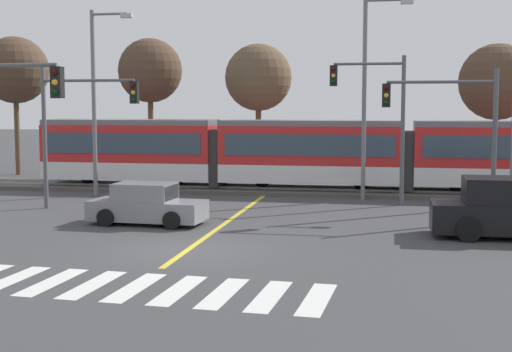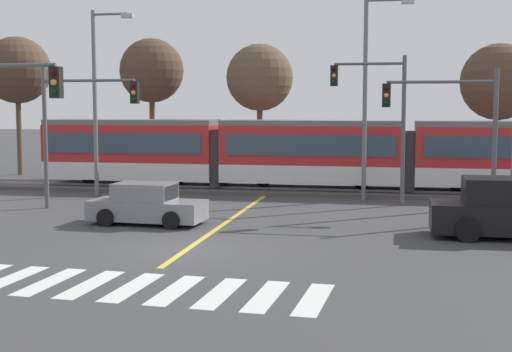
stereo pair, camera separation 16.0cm
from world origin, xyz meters
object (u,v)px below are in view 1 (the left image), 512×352
(light_rail_tram, at_px, (311,152))
(traffic_light_mid_right, at_px, (454,120))
(pickup_truck, at_px, (511,213))
(street_lamp_west, at_px, (97,92))
(bare_tree_east, at_px, (258,78))
(bare_tree_far_east, at_px, (497,82))
(street_lamp_centre, at_px, (369,86))
(sedan_crossing, at_px, (147,205))
(bare_tree_far_west, at_px, (15,71))
(traffic_light_mid_left, at_px, (77,116))
(bare_tree_west, at_px, (150,71))
(traffic_light_far_right, at_px, (379,107))

(light_rail_tram, height_order, traffic_light_mid_right, traffic_light_mid_right)
(pickup_truck, height_order, street_lamp_west, street_lamp_west)
(traffic_light_mid_right, distance_m, bare_tree_east, 15.55)
(street_lamp_west, height_order, bare_tree_far_east, street_lamp_west)
(street_lamp_centre, bearing_deg, sedan_crossing, -133.35)
(sedan_crossing, relative_size, bare_tree_east, 0.55)
(light_rail_tram, distance_m, bare_tree_far_west, 20.48)
(pickup_truck, relative_size, street_lamp_centre, 0.59)
(street_lamp_west, distance_m, street_lamp_centre, 12.81)
(bare_tree_east, bearing_deg, street_lamp_centre, -47.20)
(traffic_light_mid_left, distance_m, bare_tree_far_east, 22.62)
(sedan_crossing, height_order, bare_tree_east, bare_tree_east)
(pickup_truck, xyz_separation_m, street_lamp_west, (-17.75, 7.95, 4.14))
(traffic_light_mid_right, distance_m, bare_tree_far_east, 13.50)
(street_lamp_centre, bearing_deg, bare_tree_east, 132.80)
(bare_tree_west, bearing_deg, traffic_light_mid_left, -85.07)
(light_rail_tram, height_order, street_lamp_centre, street_lamp_centre)
(street_lamp_west, height_order, bare_tree_far_west, street_lamp_west)
(street_lamp_centre, distance_m, bare_tree_east, 9.37)
(light_rail_tram, xyz_separation_m, street_lamp_west, (-9.92, -3.20, 2.94))
(pickup_truck, bearing_deg, light_rail_tram, 125.06)
(street_lamp_centre, xyz_separation_m, bare_tree_west, (-12.87, 7.27, 1.14))
(bare_tree_far_east, bearing_deg, street_lamp_centre, -130.38)
(street_lamp_centre, height_order, bare_tree_west, street_lamp_centre)
(traffic_light_mid_left, height_order, street_lamp_west, street_lamp_west)
(sedan_crossing, height_order, traffic_light_mid_left, traffic_light_mid_left)
(bare_tree_west, bearing_deg, traffic_light_mid_right, -37.42)
(street_lamp_centre, bearing_deg, light_rail_tram, 138.06)
(light_rail_tram, distance_m, traffic_light_far_right, 5.69)
(traffic_light_mid_left, bearing_deg, bare_tree_far_west, 127.27)
(street_lamp_west, bearing_deg, light_rail_tram, 17.89)
(sedan_crossing, distance_m, street_lamp_centre, 12.10)
(light_rail_tram, height_order, bare_tree_far_east, bare_tree_far_east)
(street_lamp_centre, relative_size, bare_tree_far_west, 1.07)
(light_rail_tram, bearing_deg, bare_tree_far_east, 28.88)
(light_rail_tram, bearing_deg, street_lamp_west, -162.11)
(sedan_crossing, relative_size, bare_tree_far_west, 0.50)
(bare_tree_far_west, height_order, bare_tree_east, bare_tree_far_west)
(light_rail_tram, xyz_separation_m, street_lamp_centre, (2.87, -2.58, 3.15))
(traffic_light_mid_left, height_order, bare_tree_east, bare_tree_east)
(pickup_truck, height_order, traffic_light_far_right, traffic_light_far_right)
(traffic_light_far_right, distance_m, bare_tree_far_east, 11.20)
(traffic_light_mid_right, xyz_separation_m, bare_tree_west, (-16.21, 12.40, 2.55))
(traffic_light_mid_left, distance_m, street_lamp_centre, 12.93)
(traffic_light_mid_right, height_order, street_lamp_west, street_lamp_west)
(traffic_light_far_right, bearing_deg, light_rail_tram, 130.04)
(street_lamp_west, distance_m, bare_tree_east, 9.92)
(light_rail_tram, bearing_deg, bare_tree_west, 154.84)
(sedan_crossing, bearing_deg, traffic_light_far_right, 39.33)
(bare_tree_west, xyz_separation_m, bare_tree_far_east, (19.53, 0.55, -0.75))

